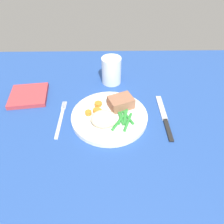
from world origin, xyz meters
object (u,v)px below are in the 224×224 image
Objects in this scene: napkin at (30,95)px; dinner_plate at (112,116)px; fork at (62,119)px; water_glass at (112,72)px; knife at (166,118)px; meat_portion at (122,102)px.

dinner_plate is at bearing -21.33° from napkin.
fork is 1.66× the size of water_glass.
knife is 2.05× the size of water_glass.
knife is (13.64, -4.01, -3.14)cm from meat_portion.
water_glass is at bearing 17.37° from napkin.
fork is (-15.67, -0.26, -0.60)cm from dinner_plate.
dinner_plate is 1.87× the size of napkin.
napkin is (-45.59, 11.51, 0.55)cm from knife.
meat_portion is at bearing 165.79° from knife.
dinner_plate is at bearing -91.26° from water_glass.
fork is 26.50cm from water_glass.
meat_portion is 14.56cm from knife.
fork is 0.81× the size of knife.
meat_portion is (3.19, 3.72, 2.54)cm from dinner_plate.
dinner_plate is at bearing -178.81° from knife.
meat_portion is at bearing -13.23° from napkin.
knife is (16.83, -0.29, -0.60)cm from dinner_plate.
fork is at bearing -41.28° from napkin.
fork is at bearing -177.89° from knife.
water_glass is at bearing 99.36° from meat_portion.
fork is 17.42cm from napkin.
napkin is (-13.08, 11.49, 0.55)cm from fork.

